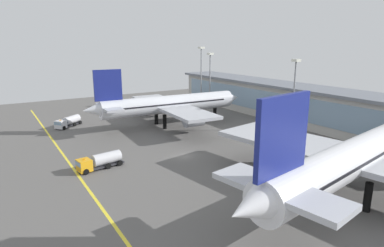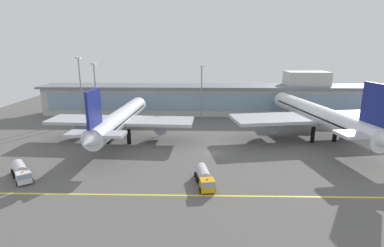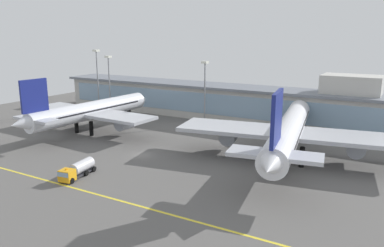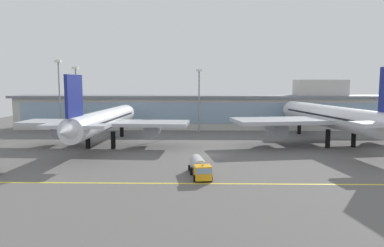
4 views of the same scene
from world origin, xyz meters
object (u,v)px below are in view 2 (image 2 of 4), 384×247
object	(u,v)px
baggage_tug_near	(21,172)
apron_light_mast_west	(80,79)
apron_light_mast_centre	(95,82)
apron_light_mast_east	(202,83)
airliner_near_left	(120,119)
fuel_tanker_truck	(205,178)
airliner_near_right	(319,116)

from	to	relation	value
baggage_tug_near	apron_light_mast_west	bearing A→B (deg)	148.56
apron_light_mast_centre	apron_light_mast_east	world-z (taller)	apron_light_mast_centre
airliner_near_left	fuel_tanker_truck	bearing A→B (deg)	-137.03
airliner_near_left	apron_light_mast_east	distance (m)	35.53
airliner_near_left	apron_light_mast_west	size ratio (longest dim) A/B	2.21
apron_light_mast_west	apron_light_mast_east	distance (m)	43.10
baggage_tug_near	apron_light_mast_centre	world-z (taller)	apron_light_mast_centre
airliner_near_left	baggage_tug_near	xyz separation A→B (m)	(-13.86, -25.96, -4.70)
airliner_near_right	baggage_tug_near	bearing A→B (deg)	102.82
apron_light_mast_east	apron_light_mast_centre	bearing A→B (deg)	-177.97
airliner_near_right	apron_light_mast_east	bearing A→B (deg)	45.71
airliner_near_right	airliner_near_left	bearing A→B (deg)	83.49
fuel_tanker_truck	airliner_near_left	bearing A→B (deg)	-148.99
airliner_near_right	apron_light_mast_east	world-z (taller)	apron_light_mast_east
airliner_near_right	apron_light_mast_centre	distance (m)	74.93
airliner_near_left	fuel_tanker_truck	size ratio (longest dim) A/B	5.30
airliner_near_right	apron_light_mast_centre	world-z (taller)	apron_light_mast_centre
airliner_near_right	apron_light_mast_centre	bearing A→B (deg)	63.42
airliner_near_right	baggage_tug_near	world-z (taller)	airliner_near_right
apron_light_mast_west	fuel_tanker_truck	bearing A→B (deg)	-50.30
apron_light_mast_centre	apron_light_mast_east	size ratio (longest dim) A/B	1.03
airliner_near_left	airliner_near_right	world-z (taller)	airliner_near_right
apron_light_mast_east	apron_light_mast_west	bearing A→B (deg)	-177.52
apron_light_mast_east	airliner_near_right	bearing A→B (deg)	-34.65
airliner_near_right	apron_light_mast_west	bearing A→B (deg)	64.84
airliner_near_left	apron_light_mast_centre	bearing A→B (deg)	34.19
airliner_near_right	apron_light_mast_centre	xyz separation A→B (m)	(-71.38, 21.75, 6.79)
apron_light_mast_west	apron_light_mast_east	world-z (taller)	apron_light_mast_west
apron_light_mast_east	baggage_tug_near	bearing A→B (deg)	-125.25
fuel_tanker_truck	apron_light_mast_west	world-z (taller)	apron_light_mast_west
apron_light_mast_centre	apron_light_mast_east	bearing A→B (deg)	2.03
baggage_tug_near	apron_light_mast_east	distance (m)	64.91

